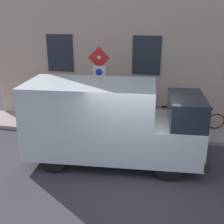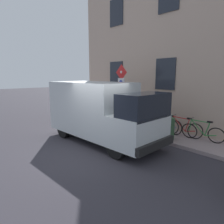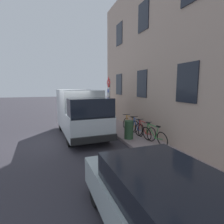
{
  "view_description": "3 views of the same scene",
  "coord_description": "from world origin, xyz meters",
  "px_view_note": "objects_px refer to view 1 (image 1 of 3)",
  "views": [
    {
      "loc": [
        -7.04,
        -0.76,
        4.48
      ],
      "look_at": [
        1.68,
        0.88,
        1.35
      ],
      "focal_mm": 46.18,
      "sensor_mm": 36.0,
      "label": 1
    },
    {
      "loc": [
        -4.25,
        -5.81,
        2.79
      ],
      "look_at": [
        2.11,
        1.46,
        1.03
      ],
      "focal_mm": 32.52,
      "sensor_mm": 36.0,
      "label": 2
    },
    {
      "loc": [
        -0.64,
        -9.11,
        2.72
      ],
      "look_at": [
        2.44,
        -0.19,
        1.36
      ],
      "focal_mm": 28.94,
      "sensor_mm": 36.0,
      "label": 3
    }
  ],
  "objects_px": {
    "sign_post_stacked": "(99,78)",
    "bicycle_red": "(179,119)",
    "bicycle_orange": "(136,116)",
    "pedestrian": "(38,99)",
    "litter_bin": "(175,124)",
    "bicycle_green": "(202,120)",
    "delivery_van": "(110,121)",
    "bicycle_blue": "(157,117)"
  },
  "relations": [
    {
      "from": "bicycle_red",
      "to": "litter_bin",
      "type": "height_order",
      "value": "litter_bin"
    },
    {
      "from": "bicycle_green",
      "to": "bicycle_blue",
      "type": "distance_m",
      "value": 1.7
    },
    {
      "from": "bicycle_blue",
      "to": "bicycle_orange",
      "type": "relative_size",
      "value": 1.0
    },
    {
      "from": "sign_post_stacked",
      "to": "bicycle_red",
      "type": "xyz_separation_m",
      "value": [
        0.91,
        -2.95,
        -1.69
      ]
    },
    {
      "from": "delivery_van",
      "to": "bicycle_green",
      "type": "height_order",
      "value": "delivery_van"
    },
    {
      "from": "sign_post_stacked",
      "to": "bicycle_green",
      "type": "xyz_separation_m",
      "value": [
        0.91,
        -3.81,
        -1.69
      ]
    },
    {
      "from": "sign_post_stacked",
      "to": "pedestrian",
      "type": "xyz_separation_m",
      "value": [
        0.68,
        2.77,
        -1.13
      ]
    },
    {
      "from": "bicycle_green",
      "to": "litter_bin",
      "type": "xyz_separation_m",
      "value": [
        -0.77,
        1.05,
        0.08
      ]
    },
    {
      "from": "bicycle_blue",
      "to": "sign_post_stacked",
      "type": "bearing_deg",
      "value": 28.53
    },
    {
      "from": "bicycle_orange",
      "to": "pedestrian",
      "type": "relative_size",
      "value": 1.0
    },
    {
      "from": "bicycle_blue",
      "to": "pedestrian",
      "type": "relative_size",
      "value": 1.0
    },
    {
      "from": "delivery_van",
      "to": "litter_bin",
      "type": "height_order",
      "value": "delivery_van"
    },
    {
      "from": "bicycle_green",
      "to": "pedestrian",
      "type": "relative_size",
      "value": 1.0
    },
    {
      "from": "bicycle_blue",
      "to": "litter_bin",
      "type": "distance_m",
      "value": 1.02
    },
    {
      "from": "bicycle_green",
      "to": "litter_bin",
      "type": "height_order",
      "value": "litter_bin"
    },
    {
      "from": "bicycle_green",
      "to": "bicycle_blue",
      "type": "relative_size",
      "value": 1.0
    },
    {
      "from": "pedestrian",
      "to": "litter_bin",
      "type": "relative_size",
      "value": 1.91
    },
    {
      "from": "litter_bin",
      "to": "bicycle_red",
      "type": "bearing_deg",
      "value": -14.25
    },
    {
      "from": "bicycle_blue",
      "to": "litter_bin",
      "type": "bearing_deg",
      "value": 135.4
    },
    {
      "from": "sign_post_stacked",
      "to": "bicycle_blue",
      "type": "distance_m",
      "value": 2.84
    },
    {
      "from": "pedestrian",
      "to": "litter_bin",
      "type": "height_order",
      "value": "pedestrian"
    },
    {
      "from": "bicycle_red",
      "to": "bicycle_orange",
      "type": "bearing_deg",
      "value": -6.27
    },
    {
      "from": "delivery_van",
      "to": "pedestrian",
      "type": "distance_m",
      "value": 4.4
    },
    {
      "from": "pedestrian",
      "to": "bicycle_orange",
      "type": "bearing_deg",
      "value": 144.42
    },
    {
      "from": "sign_post_stacked",
      "to": "bicycle_orange",
      "type": "relative_size",
      "value": 1.78
    },
    {
      "from": "bicycle_blue",
      "to": "bicycle_red",
      "type": "bearing_deg",
      "value": -175.01
    },
    {
      "from": "sign_post_stacked",
      "to": "pedestrian",
      "type": "bearing_deg",
      "value": 76.13
    },
    {
      "from": "bicycle_green",
      "to": "bicycle_red",
      "type": "relative_size",
      "value": 1.0
    },
    {
      "from": "sign_post_stacked",
      "to": "pedestrian",
      "type": "relative_size",
      "value": 1.78
    },
    {
      "from": "bicycle_orange",
      "to": "pedestrian",
      "type": "height_order",
      "value": "pedestrian"
    },
    {
      "from": "delivery_van",
      "to": "bicycle_red",
      "type": "relative_size",
      "value": 3.17
    },
    {
      "from": "bicycle_green",
      "to": "bicycle_orange",
      "type": "distance_m",
      "value": 2.56
    },
    {
      "from": "bicycle_red",
      "to": "bicycle_blue",
      "type": "xyz_separation_m",
      "value": [
        0.0,
        0.85,
        0.0
      ]
    },
    {
      "from": "bicycle_red",
      "to": "bicycle_blue",
      "type": "height_order",
      "value": "same"
    },
    {
      "from": "bicycle_orange",
      "to": "litter_bin",
      "type": "distance_m",
      "value": 1.7
    },
    {
      "from": "delivery_van",
      "to": "pedestrian",
      "type": "relative_size",
      "value": 3.16
    },
    {
      "from": "bicycle_green",
      "to": "pedestrian",
      "type": "height_order",
      "value": "pedestrian"
    },
    {
      "from": "bicycle_red",
      "to": "bicycle_orange",
      "type": "relative_size",
      "value": 1.0
    },
    {
      "from": "sign_post_stacked",
      "to": "bicycle_green",
      "type": "distance_m",
      "value": 4.26
    },
    {
      "from": "bicycle_green",
      "to": "litter_bin",
      "type": "bearing_deg",
      "value": 28.05
    },
    {
      "from": "delivery_van",
      "to": "bicycle_orange",
      "type": "distance_m",
      "value": 2.98
    },
    {
      "from": "sign_post_stacked",
      "to": "litter_bin",
      "type": "distance_m",
      "value": 3.19
    }
  ]
}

